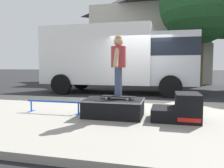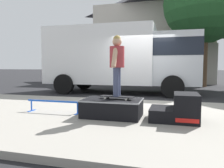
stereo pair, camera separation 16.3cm
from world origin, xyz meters
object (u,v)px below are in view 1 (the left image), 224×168
object	(u,v)px
skate_box	(114,107)
grind_rail	(54,104)
kicker_ramp	(180,109)
box_truck	(119,57)
street_tree_main	(205,6)
skateboard	(118,97)
skater_kid	(118,61)

from	to	relation	value
skate_box	grind_rail	size ratio (longest dim) A/B	0.92
kicker_ramp	grind_rail	bearing A→B (deg)	178.65
skate_box	box_truck	distance (m)	5.63
skate_box	street_tree_main	size ratio (longest dim) A/B	0.18
kicker_ramp	box_truck	distance (m)	6.04
kicker_ramp	street_tree_main	distance (m)	10.89
grind_rail	street_tree_main	size ratio (longest dim) A/B	0.19
skateboard	box_truck	distance (m)	5.56
skate_box	skater_kid	bearing A→B (deg)	17.36
box_truck	street_tree_main	bearing A→B (deg)	45.11
street_tree_main	skate_box	bearing A→B (deg)	-108.87
skater_kid	street_tree_main	world-z (taller)	street_tree_main
skateboard	kicker_ramp	bearing A→B (deg)	-1.34
grind_rail	skater_kid	bearing A→B (deg)	-1.35
skateboard	street_tree_main	world-z (taller)	street_tree_main
grind_rail	box_truck	world-z (taller)	box_truck
skate_box	kicker_ramp	distance (m)	1.42
kicker_ramp	skater_kid	world-z (taller)	skater_kid
skater_kid	street_tree_main	distance (m)	10.80
skateboard	box_truck	size ratio (longest dim) A/B	0.12
kicker_ramp	grind_rail	size ratio (longest dim) A/B	0.68
skater_kid	street_tree_main	bearing A→B (deg)	71.59
kicker_ramp	box_truck	size ratio (longest dim) A/B	0.14
kicker_ramp	street_tree_main	size ratio (longest dim) A/B	0.13
grind_rail	box_truck	bearing A→B (deg)	84.70
skate_box	skateboard	size ratio (longest dim) A/B	1.64
skate_box	kicker_ramp	bearing A→B (deg)	-0.01
skate_box	street_tree_main	xyz separation A→B (m)	(3.32, 9.72, 4.55)
skateboard	grind_rail	bearing A→B (deg)	178.65
skateboard	box_truck	world-z (taller)	box_truck
skate_box	skater_kid	size ratio (longest dim) A/B	0.97
grind_rail	skateboard	size ratio (longest dim) A/B	1.78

